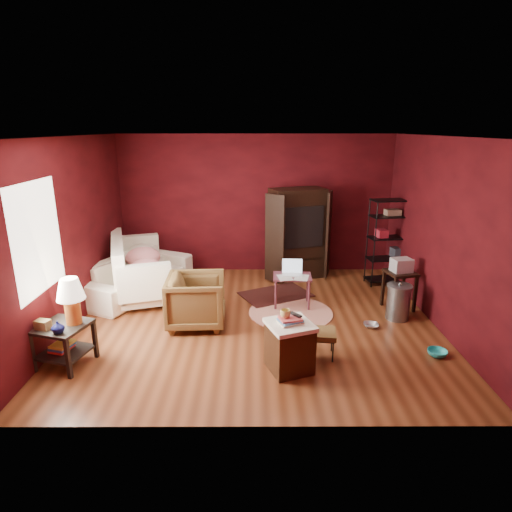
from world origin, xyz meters
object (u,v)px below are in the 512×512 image
at_px(hamper, 290,345).
at_px(tv_armoire, 297,232).
at_px(side_table, 67,314).
at_px(laptop_desk, 292,279).
at_px(sofa, 137,268).
at_px(armchair, 196,298).
at_px(wire_shelving, 391,238).

xyz_separation_m(hamper, tv_armoire, (0.41, 3.48, 0.60)).
relative_size(side_table, laptop_desk, 1.47).
relative_size(hamper, tv_armoire, 0.41).
xyz_separation_m(sofa, armchair, (1.27, -1.38, -0.02)).
height_order(hamper, wire_shelving, wire_shelving).
distance_m(sofa, laptop_desk, 2.86).
xyz_separation_m(laptop_desk, tv_armoire, (0.22, 1.48, 0.44)).
relative_size(hamper, wire_shelving, 0.44).
distance_m(armchair, side_table, 1.86).
bearing_deg(side_table, sofa, 85.56).
bearing_deg(side_table, tv_armoire, 46.14).
bearing_deg(hamper, side_table, 176.72).
relative_size(side_table, tv_armoire, 0.64).
bearing_deg(laptop_desk, wire_shelving, 32.27).
bearing_deg(sofa, side_table, -159.73).
distance_m(sofa, tv_armoire, 3.15).
height_order(hamper, tv_armoire, tv_armoire).
distance_m(armchair, laptop_desk, 1.68).
xyz_separation_m(armchair, tv_armoire, (1.73, 2.20, 0.49)).
bearing_deg(sofa, wire_shelving, -59.88).
xyz_separation_m(armchair, side_table, (-1.46, -1.12, 0.25)).
bearing_deg(sofa, laptop_desk, -78.38).
distance_m(sofa, wire_shelving, 4.78).
distance_m(hamper, wire_shelving, 3.82).
distance_m(hamper, laptop_desk, 2.02).
relative_size(sofa, side_table, 2.01).
bearing_deg(wire_shelving, armchair, -161.71).
height_order(tv_armoire, wire_shelving, tv_armoire).
bearing_deg(side_table, armchair, 37.42).
bearing_deg(side_table, wire_shelving, 30.83).
bearing_deg(side_table, hamper, -3.28).
distance_m(laptop_desk, wire_shelving, 2.28).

